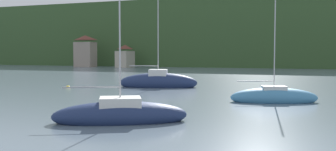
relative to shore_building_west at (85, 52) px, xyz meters
name	(u,v)px	position (x,y,z in m)	size (l,w,h in m)	color
wooded_hillside	(320,41)	(55.50, 41.61, 3.24)	(352.00, 60.88, 42.70)	#38562D
shore_building_west	(85,52)	(0.00, 0.00, 0.00)	(5.02, 3.57, 7.91)	gray
shore_building_westcentral	(125,56)	(10.71, 0.71, -1.18)	(3.20, 5.05, 5.48)	#BCB29E
sailboat_near_3	(120,115)	(44.15, -66.40, -3.45)	(6.97, 5.07, 9.93)	navy
sailboat_mid_5	(274,97)	(50.67, -55.55, -3.48)	(6.42, 3.68, 7.56)	teal
sailboat_far_6	(158,82)	(38.55, -47.28, -3.32)	(8.29, 4.31, 11.25)	navy
mooring_buoy_mid	(68,88)	(30.28, -50.94, -3.84)	(0.46, 0.46, 0.46)	yellow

